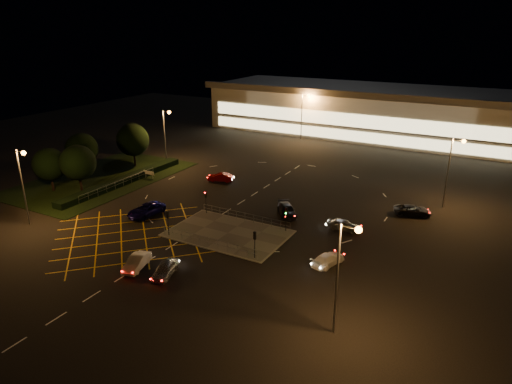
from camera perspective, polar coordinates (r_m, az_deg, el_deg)
The scene contains 28 objects.
ground at distance 59.22m, azimuth -4.14°, elevation -4.10°, with size 180.00×180.00×0.00m, color black.
pedestrian_island at distance 56.68m, azimuth -3.53°, elevation -5.17°, with size 14.00×9.00×0.12m, color #4C4944.
grass_verge at distance 80.81m, azimuth -18.70°, elevation 1.61°, with size 18.00×30.00×0.08m, color black.
hedge at distance 77.18m, azimuth -16.19°, elevation 1.39°, with size 2.00×26.00×1.00m, color black.
supermarket at distance 112.73m, azimuth 13.34°, elevation 9.93°, with size 72.00×26.50×10.50m.
streetlight_sw at distance 63.55m, azimuth -27.10°, elevation 1.71°, with size 1.78×0.56×10.03m.
streetlight_se at distance 36.99m, azimuth 10.87°, elevation -8.85°, with size 1.78×0.56×10.03m.
streetlight_nw at distance 84.47m, azimuth -11.17°, elevation 7.67°, with size 1.78×0.56×10.03m.
streetlight_ne at distance 67.69m, azimuth 23.36°, elevation 3.31°, with size 1.78×0.56×10.03m.
streetlight_far_left at distance 102.60m, azimuth 5.97°, elevation 10.10°, with size 1.78×0.56×10.03m.
streetlight_far_right at distance 96.76m, azimuth 28.98°, elevation 7.10°, with size 1.78×0.56×10.03m.
signal_sw at distance 56.09m, azimuth -10.97°, elevation -3.22°, with size 0.28×0.30×3.15m.
signal_se at distance 49.82m, azimuth -0.16°, elevation -5.93°, with size 0.28×0.30×3.15m.
signal_nw at distance 61.93m, azimuth -6.31°, elevation -0.69°, with size 0.28×0.30×3.15m.
signal_ne at distance 56.31m, azimuth 3.78°, elevation -2.79°, with size 0.28×0.30×3.15m.
tree_a at distance 76.30m, azimuth -24.43°, elevation 3.17°, with size 5.04×5.04×6.86m.
tree_b at distance 82.50m, azimuth -20.96°, elevation 5.04°, with size 5.40×5.40×7.35m.
tree_c at distance 84.84m, azimuth -15.15°, elevation 6.29°, with size 5.76×5.76×7.84m.
tree_d at distance 93.32m, azimuth -15.27°, elevation 6.91°, with size 4.68×4.68×6.37m.
tree_e at distance 74.32m, azimuth -21.37°, elevation 3.43°, with size 5.40×5.40×7.35m.
car_near_silver at distance 48.32m, azimuth -11.29°, elevation -9.46°, with size 1.67×4.16×1.42m, color silver.
car_queue_white at distance 50.34m, azimuth -14.68°, elevation -8.49°, with size 1.48×4.23×1.39m, color silver.
car_left_blue at distance 63.43m, azimuth -13.56°, elevation -2.18°, with size 2.57×5.58×1.55m, color #100E57.
car_far_dkgrey at distance 61.85m, azimuth 3.87°, elevation -2.28°, with size 2.01×4.95×1.44m, color black.
car_right_silver at distance 58.41m, azimuth 10.87°, elevation -4.04°, with size 1.64×4.08×1.39m, color #ABAEB2.
car_circ_red at distance 75.36m, azimuth -4.44°, elevation 1.86°, with size 1.46×4.20×1.38m, color maroon.
car_east_grey at distance 65.28m, azimuth 18.98°, elevation -2.18°, with size 2.28×4.94×1.37m, color black.
car_approach_white at distance 50.05m, azimuth 8.97°, elevation -8.29°, with size 1.79×4.40×1.28m, color white.
Camera 1 is at (29.70, -45.12, 24.26)m, focal length 32.00 mm.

